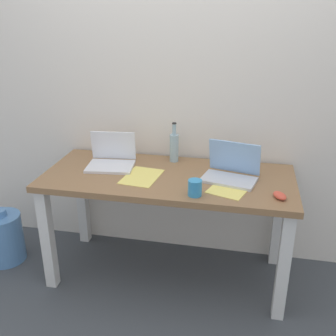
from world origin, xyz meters
TOP-DOWN VIEW (x-y plane):
  - ground_plane at (0.00, 0.00)m, footprint 8.00×8.00m
  - back_wall at (0.00, 0.40)m, footprint 5.20×0.08m
  - desk at (0.00, 0.00)m, footprint 1.60×0.69m
  - laptop_left at (-0.41, 0.08)m, footprint 0.33×0.28m
  - laptop_right at (0.40, 0.02)m, footprint 0.37×0.29m
  - beer_bottle at (-0.01, 0.25)m, footprint 0.06×0.06m
  - computer_mouse at (0.68, -0.19)m, footprint 0.10×0.12m
  - coffee_mug at (0.21, -0.25)m, footprint 0.08×0.08m
  - paper_sheet_front_right at (0.41, -0.10)m, footprint 0.29×0.35m
  - paper_yellow_folder at (-0.16, -0.06)m, footprint 0.24×0.32m
  - water_cooler_jug at (-1.22, -0.08)m, footprint 0.28×0.28m

SIDE VIEW (x-z plane):
  - ground_plane at x=0.00m, z-range 0.00..0.00m
  - water_cooler_jug at x=-1.22m, z-range -0.02..0.39m
  - desk at x=0.00m, z-range 0.27..1.02m
  - paper_sheet_front_right at x=0.41m, z-range 0.76..0.76m
  - paper_yellow_folder at x=-0.16m, z-range 0.76..0.76m
  - computer_mouse at x=0.68m, z-range 0.76..0.79m
  - laptop_left at x=-0.41m, z-range 0.69..0.91m
  - coffee_mug at x=0.21m, z-range 0.76..0.85m
  - laptop_right at x=0.40m, z-range 0.69..0.93m
  - beer_bottle at x=-0.01m, z-range 0.72..1.00m
  - back_wall at x=0.00m, z-range 0.00..2.60m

